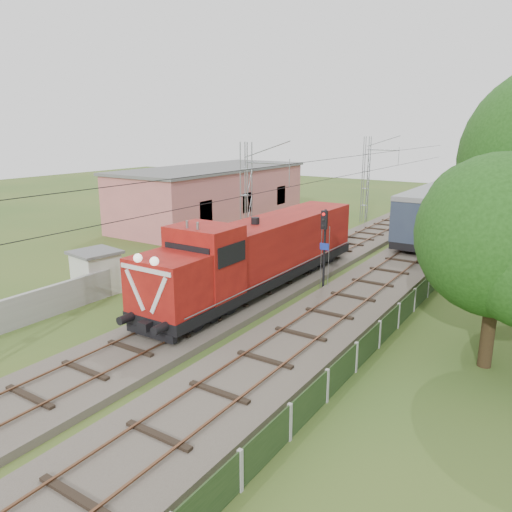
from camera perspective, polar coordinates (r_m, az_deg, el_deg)
The scene contains 11 objects.
ground at distance 21.28m, azimuth -12.80°, elevation -10.47°, with size 140.00×140.00×0.00m, color #345520.
track_main at distance 26.14m, azimuth -1.79°, elevation -4.86°, with size 4.20×70.00×0.45m.
track_side at distance 35.51m, azimuth 17.15°, elevation -0.25°, with size 4.20×80.00×0.45m.
catenary at distance 30.82m, azimuth -1.04°, elevation 5.56°, with size 3.31×70.00×8.00m.
boundary_wall at distance 33.57m, azimuth -6.04°, elevation 0.48°, with size 0.25×40.00×1.50m, color #9E9E99.
station_building at distance 47.66m, azimuth -4.97°, elevation 7.00°, with size 8.40×20.40×5.22m.
fence at distance 19.20m, azimuth 11.34°, elevation -11.28°, with size 0.12×32.00×1.20m.
locomotive at distance 27.06m, azimuth 0.48°, elevation 0.44°, with size 3.04×17.38×4.41m.
signal_post at distance 27.21m, azimuth 7.81°, elevation 2.29°, with size 0.51×0.39×4.59m.
relay_hut at distance 28.55m, azimuth -17.78°, elevation -1.74°, with size 2.62×2.62×2.38m.
tree_a at distance 19.84m, azimuth 26.32°, elevation 1.88°, with size 6.23×5.94×8.08m.
Camera 1 is at (14.14, -13.20, 8.89)m, focal length 35.00 mm.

